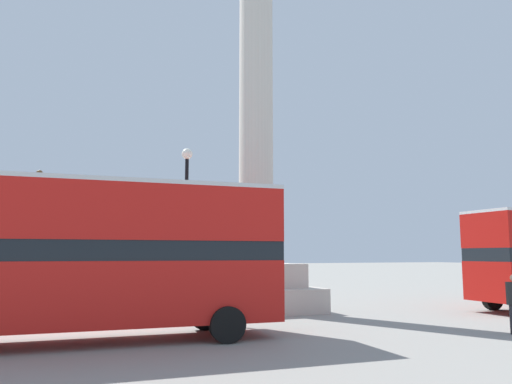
# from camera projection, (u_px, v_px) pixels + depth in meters

# --- Properties ---
(ground_plane) EXTENTS (200.00, 200.00, 0.00)m
(ground_plane) POSITION_uv_depth(u_px,v_px,m) (256.00, 310.00, 21.58)
(ground_plane) COLOR gray
(monument_column) EXTENTS (4.69, 4.69, 20.19)m
(monument_column) POSITION_uv_depth(u_px,v_px,m) (256.00, 159.00, 22.40)
(monument_column) COLOR beige
(monument_column) RESTS_ON ground_plane
(bus_a) EXTENTS (11.48, 3.21, 4.46)m
(bus_a) POSITION_uv_depth(u_px,v_px,m) (77.00, 253.00, 13.78)
(bus_a) COLOR red
(bus_a) RESTS_ON ground_plane
(equestrian_statue) EXTENTS (3.53, 2.79, 6.06)m
(equestrian_statue) POSITION_uv_depth(u_px,v_px,m) (35.00, 270.00, 21.17)
(equestrian_statue) COLOR beige
(equestrian_statue) RESTS_ON ground_plane
(street_lamp) EXTENTS (0.43, 0.43, 6.52)m
(street_lamp) POSITION_uv_depth(u_px,v_px,m) (186.00, 221.00, 19.08)
(street_lamp) COLOR black
(street_lamp) RESTS_ON ground_plane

